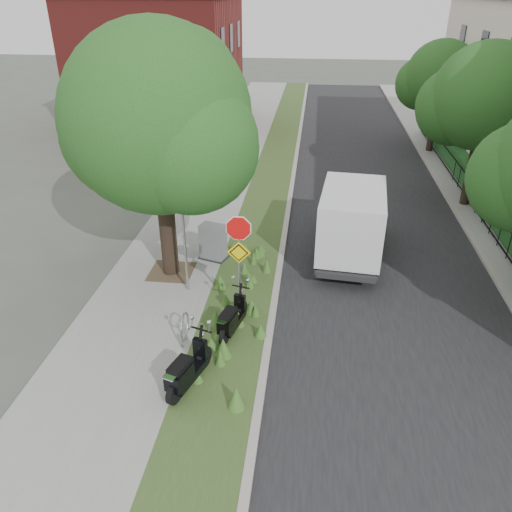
# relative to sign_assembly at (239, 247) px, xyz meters

# --- Properties ---
(ground) EXTENTS (120.00, 120.00, 0.00)m
(ground) POSITION_rel_sign_assembly_xyz_m (1.40, -0.58, -2.33)
(ground) COLOR #4C5147
(ground) RESTS_ON ground
(sidewalk_near) EXTENTS (3.50, 60.00, 0.12)m
(sidewalk_near) POSITION_rel_sign_assembly_xyz_m (-2.85, 9.42, -2.27)
(sidewalk_near) COLOR gray
(sidewalk_near) RESTS_ON ground
(verge) EXTENTS (2.00, 60.00, 0.12)m
(verge) POSITION_rel_sign_assembly_xyz_m (-0.10, 9.42, -2.27)
(verge) COLOR #314E21
(verge) RESTS_ON ground
(kerb_near) EXTENTS (0.20, 60.00, 0.13)m
(kerb_near) POSITION_rel_sign_assembly_xyz_m (0.90, 9.42, -2.26)
(kerb_near) COLOR #9E9991
(kerb_near) RESTS_ON ground
(road) EXTENTS (7.00, 60.00, 0.01)m
(road) POSITION_rel_sign_assembly_xyz_m (4.40, 9.42, -2.32)
(road) COLOR black
(road) RESTS_ON ground
(kerb_far) EXTENTS (0.20, 60.00, 0.13)m
(kerb_far) POSITION_rel_sign_assembly_xyz_m (7.90, 9.42, -2.26)
(kerb_far) COLOR #9E9991
(kerb_far) RESTS_ON ground
(footpath_far) EXTENTS (3.20, 60.00, 0.12)m
(footpath_far) POSITION_rel_sign_assembly_xyz_m (9.60, 9.42, -2.27)
(footpath_far) COLOR gray
(footpath_far) RESTS_ON ground
(street_tree_main) EXTENTS (6.21, 5.54, 7.66)m
(street_tree_main) POSITION_rel_sign_assembly_xyz_m (-2.68, 2.28, 2.48)
(street_tree_main) COLOR black
(street_tree_main) RESTS_ON ground
(bare_post) EXTENTS (0.08, 0.08, 4.00)m
(bare_post) POSITION_rel_sign_assembly_xyz_m (-1.80, 1.22, -0.21)
(bare_post) COLOR #A5A8AD
(bare_post) RESTS_ON ground
(bike_hoop) EXTENTS (0.06, 0.78, 0.77)m
(bike_hoop) POSITION_rel_sign_assembly_xyz_m (-1.30, -1.18, -1.83)
(bike_hoop) COLOR #A5A8AD
(bike_hoop) RESTS_ON ground
(sign_assembly) EXTENTS (0.94, 0.08, 3.22)m
(sign_assembly) POSITION_rel_sign_assembly_xyz_m (0.00, 0.00, 0.00)
(sign_assembly) COLOR #A5A8AD
(sign_assembly) RESTS_ON ground
(fence_far) EXTENTS (0.04, 24.00, 1.00)m
(fence_far) POSITION_rel_sign_assembly_xyz_m (8.60, 9.42, -1.66)
(fence_far) COLOR black
(fence_far) RESTS_ON ground
(hedge_far) EXTENTS (1.00, 24.00, 1.10)m
(hedge_far) POSITION_rel_sign_assembly_xyz_m (9.30, 9.42, -1.66)
(hedge_far) COLOR #174219
(hedge_far) RESTS_ON footpath_far
(brick_building) EXTENTS (9.40, 10.40, 8.30)m
(brick_building) POSITION_rel_sign_assembly_xyz_m (-8.10, 21.42, 1.88)
(brick_building) COLOR maroon
(brick_building) RESTS_ON ground
(far_tree_b) EXTENTS (4.83, 4.31, 6.56)m
(far_tree_b) POSITION_rel_sign_assembly_xyz_m (8.34, 9.46, 2.04)
(far_tree_b) COLOR black
(far_tree_b) RESTS_ON ground
(far_tree_c) EXTENTS (4.37, 3.89, 5.93)m
(far_tree_c) POSITION_rel_sign_assembly_xyz_m (8.34, 17.46, 1.63)
(far_tree_c) COLOR black
(far_tree_c) RESTS_ON ground
(scooter_near) EXTENTS (0.63, 1.70, 0.82)m
(scooter_near) POSITION_rel_sign_assembly_xyz_m (-0.12, -0.86, -1.81)
(scooter_near) COLOR black
(scooter_near) RESTS_ON ground
(scooter_far) EXTENTS (0.77, 1.83, 0.90)m
(scooter_far) POSITION_rel_sign_assembly_xyz_m (-0.83, -3.04, -1.77)
(scooter_far) COLOR black
(scooter_far) RESTS_ON ground
(box_truck) EXTENTS (2.38, 5.08, 2.23)m
(box_truck) POSITION_rel_sign_assembly_xyz_m (3.24, 4.22, -0.87)
(box_truck) COLOR #262628
(box_truck) RESTS_ON ground
(utility_cabinet) EXTENTS (1.07, 0.87, 1.23)m
(utility_cabinet) POSITION_rel_sign_assembly_xyz_m (-1.40, 3.31, -1.62)
(utility_cabinet) COLOR #262628
(utility_cabinet) RESTS_ON ground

